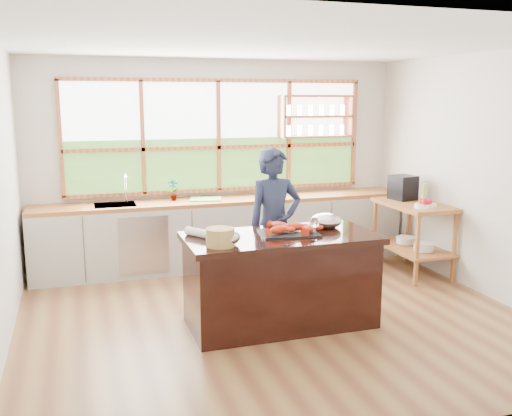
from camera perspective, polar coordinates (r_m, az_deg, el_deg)
name	(u,v)px	position (r m, az deg, el deg)	size (l,w,h in m)	color
ground_plane	(273,316)	(5.93, 1.74, -10.77)	(5.00, 5.00, 0.00)	olive
room_shell	(260,141)	(6.02, 0.42, 6.73)	(5.02, 4.52, 2.71)	silver
back_counter	(223,232)	(7.57, -3.27, -2.39)	(4.90, 0.63, 0.90)	#B6B4AC
right_shelf_unit	(413,226)	(7.47, 15.47, -1.76)	(0.62, 1.10, 0.90)	#A9552D
island	(280,280)	(5.60, 2.45, -7.16)	(1.85, 0.90, 0.90)	black
cook	(275,225)	(6.18, 1.87, -1.72)	(0.61, 0.40, 1.68)	#1C223B
potted_plant	(173,190)	(7.38, -8.30, 1.82)	(0.15, 0.10, 0.28)	slate
cutting_board	(206,199)	(7.42, -5.05, 0.89)	(0.40, 0.30, 0.01)	#7AD04A
espresso_machine	(403,188)	(7.63, 14.48, 1.99)	(0.27, 0.29, 0.31)	black
wine_bottle	(424,194)	(7.32, 16.48, 1.33)	(0.07, 0.07, 0.26)	#99A757
fruit_bowl	(426,204)	(7.13, 16.59, 0.36)	(0.26, 0.26, 0.11)	white
slate_board	(289,233)	(5.53, 3.29, -2.52)	(0.55, 0.40, 0.02)	black
lobster_pile	(291,228)	(5.52, 3.52, -2.01)	(0.52, 0.44, 0.08)	red
mixing_bowl_left	(223,237)	(5.11, -3.33, -2.94)	(0.32, 0.32, 0.15)	#B3B6BA
mixing_bowl_right	(326,221)	(5.83, 7.01, -1.29)	(0.32, 0.32, 0.15)	#B3B6BA
wine_glass	(314,224)	(5.25, 5.84, -1.56)	(0.08, 0.08, 0.22)	white
wicker_basket	(220,237)	(5.06, -3.59, -2.95)	(0.25, 0.25, 0.16)	#A48941
parchment_roll	(199,233)	(5.42, -5.77, -2.48)	(0.08, 0.08, 0.30)	white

